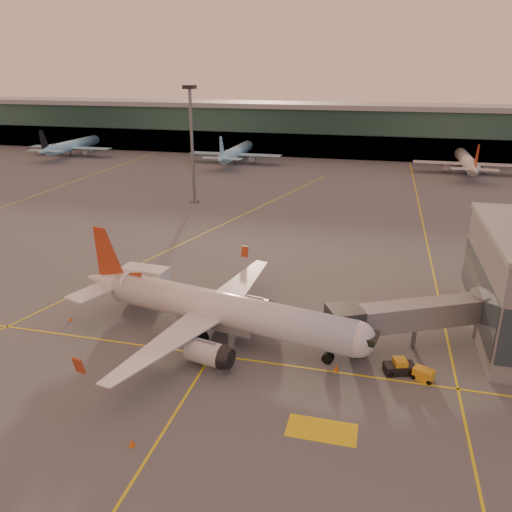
% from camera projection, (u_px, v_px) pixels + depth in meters
% --- Properties ---
extents(ground, '(600.00, 600.00, 0.00)m').
position_uv_depth(ground, '(148.00, 374.00, 50.24)').
color(ground, '#4C4F54').
rests_on(ground, ground).
extents(taxi_markings, '(100.12, 173.00, 0.01)m').
position_uv_depth(taxi_markings, '(218.00, 235.00, 92.28)').
color(taxi_markings, yellow).
rests_on(taxi_markings, ground).
extents(terminal, '(400.00, 20.00, 17.60)m').
position_uv_depth(terminal, '(323.00, 129.00, 175.81)').
color(terminal, '#19382D').
rests_on(terminal, ground).
extents(mast_west_near, '(2.40, 2.40, 25.60)m').
position_uv_depth(mast_west_near, '(192.00, 137.00, 109.46)').
color(mast_west_near, slate).
rests_on(mast_west_near, ground).
extents(distant_aircraft_row, '(350.00, 34.00, 13.00)m').
position_uv_depth(distant_aircraft_row, '(348.00, 168.00, 154.84)').
color(distant_aircraft_row, '#97DDFD').
rests_on(distant_aircraft_row, ground).
extents(main_airplane, '(36.32, 32.99, 11.03)m').
position_uv_depth(main_airplane, '(217.00, 309.00, 55.88)').
color(main_airplane, silver).
rests_on(main_airplane, ground).
extents(jet_bridge, '(19.84, 12.00, 5.58)m').
position_uv_depth(jet_bridge, '(427.00, 315.00, 54.11)').
color(jet_bridge, slate).
rests_on(jet_bridge, ground).
extents(catering_truck, '(6.20, 3.10, 4.68)m').
position_uv_depth(catering_truck, '(146.00, 282.00, 65.34)').
color(catering_truck, '#B12F19').
rests_on(catering_truck, ground).
extents(gpu_cart, '(2.32, 1.91, 1.18)m').
position_uv_depth(gpu_cart, '(423.00, 375.00, 49.19)').
color(gpu_cart, gold).
rests_on(gpu_cart, ground).
extents(pushback_tug, '(3.35, 2.46, 1.55)m').
position_uv_depth(pushback_tug, '(399.00, 367.00, 50.29)').
color(pushback_tug, black).
rests_on(pushback_tug, ground).
extents(cone_nose, '(0.46, 0.46, 0.58)m').
position_uv_depth(cone_nose, '(397.00, 366.00, 51.18)').
color(cone_nose, '#ED5A0C').
rests_on(cone_nose, ground).
extents(cone_tail, '(0.41, 0.41, 0.53)m').
position_uv_depth(cone_tail, '(70.00, 319.00, 60.91)').
color(cone_tail, '#ED5A0C').
rests_on(cone_tail, ground).
extents(cone_wing_right, '(0.49, 0.49, 0.63)m').
position_uv_depth(cone_wing_right, '(132.00, 443.00, 40.62)').
color(cone_wing_right, '#ED5A0C').
rests_on(cone_wing_right, ground).
extents(cone_wing_left, '(0.49, 0.49, 0.63)m').
position_uv_depth(cone_wing_left, '(246.00, 274.00, 73.96)').
color(cone_wing_left, '#ED5A0C').
rests_on(cone_wing_left, ground).
extents(cone_fwd, '(0.50, 0.50, 0.64)m').
position_uv_depth(cone_fwd, '(336.00, 367.00, 50.86)').
color(cone_fwd, '#ED5A0C').
rests_on(cone_fwd, ground).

